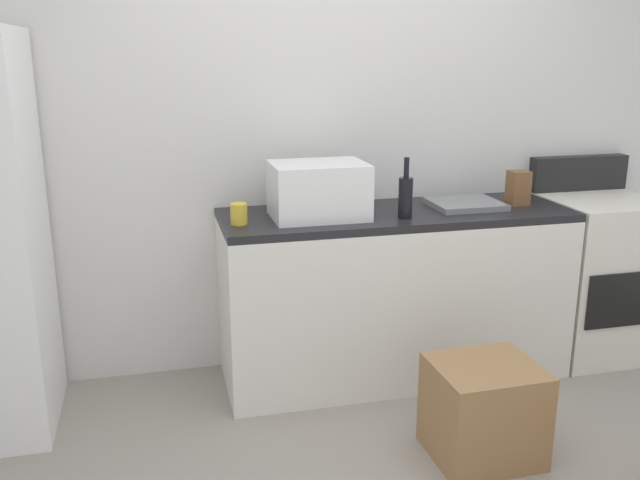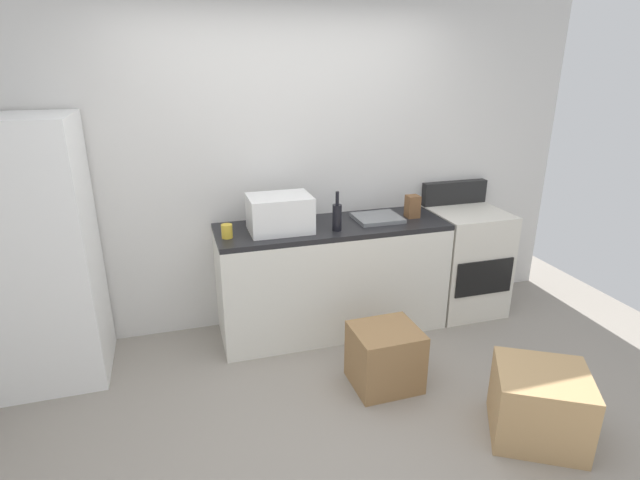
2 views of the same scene
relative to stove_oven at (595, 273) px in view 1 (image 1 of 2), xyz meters
The scene contains 9 objects.
wall_back 1.77m from the stove_oven, 167.22° to the left, with size 5.00×0.10×2.60m, color silver.
kitchen_counter 1.22m from the stove_oven, behind, with size 1.80×0.60×0.90m.
stove_oven is the anchor object (origin of this frame).
microwave 1.74m from the stove_oven, behind, with size 0.46×0.34×0.27m, color white.
sink_basin 0.95m from the stove_oven, behind, with size 0.36×0.32×0.03m, color slate.
wine_bottle 1.36m from the stove_oven, behind, with size 0.07×0.07×0.30m.
coffee_mug 2.10m from the stove_oven, behind, with size 0.08×0.08×0.10m, color gold.
knife_block 0.75m from the stove_oven, behind, with size 0.10×0.10×0.18m, color brown.
cardboard_box_medium 1.43m from the stove_oven, 142.55° to the right, with size 0.44×0.39×0.42m, color olive.
Camera 1 is at (-0.91, -2.03, 1.70)m, focal length 38.49 mm.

